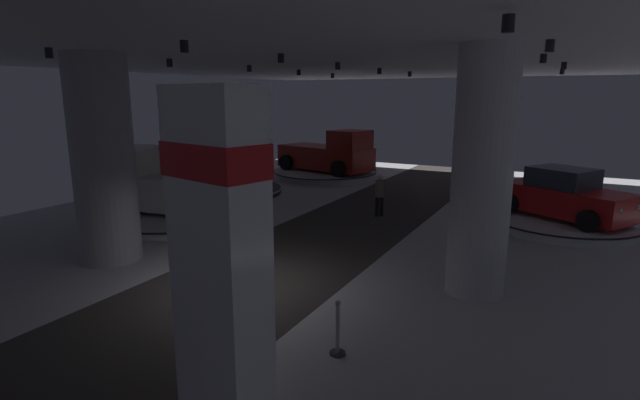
{
  "coord_description": "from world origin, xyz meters",
  "views": [
    {
      "loc": [
        6.72,
        -8.58,
        4.43
      ],
      "look_at": [
        0.18,
        3.76,
        1.4
      ],
      "focal_mm": 27.11,
      "sensor_mm": 36.0,
      "label": 1
    }
  ],
  "objects_px": {
    "column_right": "(482,174)",
    "pickup_truck_mid_left": "(169,186)",
    "display_platform_deep_left": "(325,174)",
    "column_left": "(103,160)",
    "display_platform_mid_left": "(179,215)",
    "display_platform_far_left": "(223,190)",
    "brand_sign_pylon": "(221,292)",
    "display_car_far_left": "(221,172)",
    "display_platform_far_right": "(562,222)",
    "visitor_walking_near": "(380,193)",
    "display_car_far_right": "(564,196)",
    "pickup_truck_deep_left": "(330,154)"
  },
  "relations": [
    {
      "from": "brand_sign_pylon",
      "to": "display_car_far_left",
      "type": "xyz_separation_m",
      "value": [
        -11.01,
        13.39,
        -1.32
      ]
    },
    {
      "from": "pickup_truck_mid_left",
      "to": "display_platform_far_right",
      "type": "xyz_separation_m",
      "value": [
        12.77,
        5.39,
        -1.03
      ]
    },
    {
      "from": "column_right",
      "to": "display_platform_far_right",
      "type": "bearing_deg",
      "value": 77.47
    },
    {
      "from": "column_right",
      "to": "visitor_walking_near",
      "type": "height_order",
      "value": "column_right"
    },
    {
      "from": "display_car_far_right",
      "to": "display_car_far_left",
      "type": "bearing_deg",
      "value": -176.53
    },
    {
      "from": "pickup_truck_mid_left",
      "to": "display_platform_far_right",
      "type": "relative_size",
      "value": 1.11
    },
    {
      "from": "display_platform_mid_left",
      "to": "pickup_truck_mid_left",
      "type": "relative_size",
      "value": 1.02
    },
    {
      "from": "column_right",
      "to": "display_car_far_right",
      "type": "relative_size",
      "value": 1.21
    },
    {
      "from": "column_right",
      "to": "display_platform_mid_left",
      "type": "distance_m",
      "value": 11.31
    },
    {
      "from": "display_platform_far_left",
      "to": "display_car_far_right",
      "type": "height_order",
      "value": "display_car_far_right"
    },
    {
      "from": "display_platform_far_right",
      "to": "brand_sign_pylon",
      "type": "bearing_deg",
      "value": -102.29
    },
    {
      "from": "pickup_truck_deep_left",
      "to": "display_car_far_left",
      "type": "bearing_deg",
      "value": -111.55
    },
    {
      "from": "column_left",
      "to": "display_platform_deep_left",
      "type": "bearing_deg",
      "value": 94.24
    },
    {
      "from": "column_right",
      "to": "pickup_truck_deep_left",
      "type": "distance_m",
      "value": 16.14
    },
    {
      "from": "pickup_truck_deep_left",
      "to": "display_platform_far_right",
      "type": "relative_size",
      "value": 1.13
    },
    {
      "from": "brand_sign_pylon",
      "to": "display_platform_far_left",
      "type": "height_order",
      "value": "brand_sign_pylon"
    },
    {
      "from": "display_platform_far_left",
      "to": "pickup_truck_mid_left",
      "type": "relative_size",
      "value": 1.0
    },
    {
      "from": "brand_sign_pylon",
      "to": "visitor_walking_near",
      "type": "distance_m",
      "value": 13.12
    },
    {
      "from": "display_car_far_left",
      "to": "display_car_far_right",
      "type": "relative_size",
      "value": 0.94
    },
    {
      "from": "column_right",
      "to": "pickup_truck_deep_left",
      "type": "xyz_separation_m",
      "value": [
        -10.07,
        12.53,
        -1.46
      ]
    },
    {
      "from": "column_left",
      "to": "display_platform_far_right",
      "type": "distance_m",
      "value": 14.68
    },
    {
      "from": "display_car_far_left",
      "to": "visitor_walking_near",
      "type": "bearing_deg",
      "value": -4.94
    },
    {
      "from": "display_platform_mid_left",
      "to": "display_platform_far_right",
      "type": "height_order",
      "value": "display_platform_far_right"
    },
    {
      "from": "brand_sign_pylon",
      "to": "pickup_truck_mid_left",
      "type": "bearing_deg",
      "value": 137.59
    },
    {
      "from": "display_platform_far_right",
      "to": "visitor_walking_near",
      "type": "height_order",
      "value": "visitor_walking_near"
    },
    {
      "from": "column_right",
      "to": "pickup_truck_mid_left",
      "type": "bearing_deg",
      "value": 170.94
    },
    {
      "from": "column_left",
      "to": "display_car_far_left",
      "type": "bearing_deg",
      "value": 110.44
    },
    {
      "from": "brand_sign_pylon",
      "to": "display_car_far_left",
      "type": "height_order",
      "value": "brand_sign_pylon"
    },
    {
      "from": "display_platform_far_left",
      "to": "pickup_truck_mid_left",
      "type": "distance_m",
      "value": 4.9
    },
    {
      "from": "display_platform_far_left",
      "to": "display_platform_far_right",
      "type": "bearing_deg",
      "value": 3.28
    },
    {
      "from": "pickup_truck_mid_left",
      "to": "display_platform_deep_left",
      "type": "bearing_deg",
      "value": 85.82
    },
    {
      "from": "brand_sign_pylon",
      "to": "display_car_far_right",
      "type": "height_order",
      "value": "brand_sign_pylon"
    },
    {
      "from": "display_car_far_left",
      "to": "display_platform_deep_left",
      "type": "bearing_deg",
      "value": 71.2
    },
    {
      "from": "display_platform_mid_left",
      "to": "display_platform_far_left",
      "type": "bearing_deg",
      "value": 110.07
    },
    {
      "from": "column_right",
      "to": "display_platform_deep_left",
      "type": "bearing_deg",
      "value": 129.49
    },
    {
      "from": "pickup_truck_deep_left",
      "to": "pickup_truck_mid_left",
      "type": "bearing_deg",
      "value": -95.86
    },
    {
      "from": "display_car_far_right",
      "to": "pickup_truck_mid_left",
      "type": "bearing_deg",
      "value": -156.99
    },
    {
      "from": "brand_sign_pylon",
      "to": "visitor_walking_near",
      "type": "relative_size",
      "value": 2.86
    },
    {
      "from": "display_car_far_right",
      "to": "display_platform_mid_left",
      "type": "bearing_deg",
      "value": -156.64
    },
    {
      "from": "column_right",
      "to": "display_platform_mid_left",
      "type": "relative_size",
      "value": 0.97
    },
    {
      "from": "brand_sign_pylon",
      "to": "display_platform_mid_left",
      "type": "relative_size",
      "value": 0.8
    },
    {
      "from": "column_left",
      "to": "display_platform_mid_left",
      "type": "distance_m",
      "value": 5.17
    },
    {
      "from": "display_platform_far_left",
      "to": "visitor_walking_near",
      "type": "bearing_deg",
      "value": -5.16
    },
    {
      "from": "pickup_truck_deep_left",
      "to": "display_car_far_right",
      "type": "relative_size",
      "value": 1.24
    },
    {
      "from": "pickup_truck_deep_left",
      "to": "brand_sign_pylon",
      "type": "bearing_deg",
      "value": -66.37
    },
    {
      "from": "display_platform_far_right",
      "to": "display_platform_mid_left",
      "type": "bearing_deg",
      "value": -156.75
    },
    {
      "from": "column_left",
      "to": "display_platform_far_right",
      "type": "relative_size",
      "value": 1.1
    },
    {
      "from": "display_platform_deep_left",
      "to": "column_left",
      "type": "bearing_deg",
      "value": -85.76
    },
    {
      "from": "column_right",
      "to": "display_platform_deep_left",
      "type": "xyz_separation_m",
      "value": [
        -10.38,
        12.6,
        -2.55
      ]
    },
    {
      "from": "column_right",
      "to": "display_car_far_right",
      "type": "bearing_deg",
      "value": 77.7
    }
  ]
}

